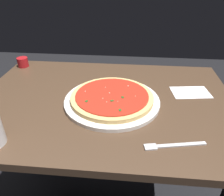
# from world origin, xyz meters

# --- Properties ---
(restaurant_table) EXTENTS (1.02, 0.72, 0.76)m
(restaurant_table) POSITION_xyz_m (0.00, 0.00, 0.61)
(restaurant_table) COLOR black
(restaurant_table) RESTS_ON ground_plane
(serving_plate) EXTENTS (0.37, 0.37, 0.01)m
(serving_plate) POSITION_xyz_m (0.03, -0.02, 0.77)
(serving_plate) COLOR white
(serving_plate) RESTS_ON restaurant_table
(pizza) EXTENTS (0.32, 0.32, 0.02)m
(pizza) POSITION_xyz_m (0.03, -0.02, 0.78)
(pizza) COLOR #DBB26B
(pizza) RESTS_ON serving_plate
(cup_small_sauce) EXTENTS (0.05, 0.05, 0.05)m
(cup_small_sauce) POSITION_xyz_m (-0.46, 0.28, 0.78)
(cup_small_sauce) COLOR #B2191E
(cup_small_sauce) RESTS_ON restaurant_table
(napkin_folded_right) EXTENTS (0.17, 0.12, 0.00)m
(napkin_folded_right) POSITION_xyz_m (0.35, 0.08, 0.76)
(napkin_folded_right) COLOR white
(napkin_folded_right) RESTS_ON restaurant_table
(fork) EXTENTS (0.19, 0.05, 0.00)m
(fork) POSITION_xyz_m (0.23, -0.25, 0.76)
(fork) COLOR silver
(fork) RESTS_ON restaurant_table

